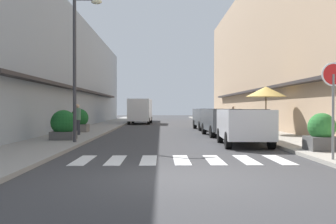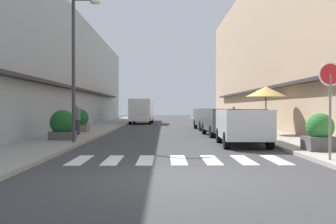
# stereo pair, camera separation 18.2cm
# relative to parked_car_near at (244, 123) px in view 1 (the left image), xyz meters

# --- Properties ---
(ground_plane) EXTENTS (108.86, 108.86, 0.00)m
(ground_plane) POSITION_rel_parked_car_near_xyz_m (-2.73, 12.57, -0.92)
(ground_plane) COLOR #38383A
(sidewalk_left) EXTENTS (2.76, 69.28, 0.12)m
(sidewalk_left) POSITION_rel_parked_car_near_xyz_m (-7.89, 12.57, -0.86)
(sidewalk_left) COLOR gray
(sidewalk_left) RESTS_ON ground_plane
(sidewalk_right) EXTENTS (2.76, 69.28, 0.12)m
(sidewalk_right) POSITION_rel_parked_car_near_xyz_m (2.43, 12.57, -0.86)
(sidewalk_right) COLOR #9E998E
(sidewalk_right) RESTS_ON ground_plane
(building_row_left) EXTENTS (5.50, 46.54, 8.38)m
(building_row_left) POSITION_rel_parked_car_near_xyz_m (-11.77, 14.04, 3.27)
(building_row_left) COLOR #939EA8
(building_row_left) RESTS_ON ground_plane
(building_row_right) EXTENTS (5.50, 46.54, 11.95)m
(building_row_right) POSITION_rel_parked_car_near_xyz_m (6.31, 14.04, 5.05)
(building_row_right) COLOR tan
(building_row_right) RESTS_ON ground_plane
(crosswalk) EXTENTS (6.15, 2.20, 0.01)m
(crosswalk) POSITION_rel_parked_car_near_xyz_m (-2.73, -4.33, -0.91)
(crosswalk) COLOR silver
(crosswalk) RESTS_ON ground_plane
(parked_car_near) EXTENTS (1.93, 4.09, 1.47)m
(parked_car_near) POSITION_rel_parked_car_near_xyz_m (0.00, 0.00, 0.00)
(parked_car_near) COLOR silver
(parked_car_near) RESTS_ON ground_plane
(parked_car_mid) EXTENTS (1.94, 4.35, 1.47)m
(parked_car_mid) POSITION_rel_parked_car_near_xyz_m (0.00, 5.53, 0.00)
(parked_car_mid) COLOR #4C5156
(parked_car_mid) RESTS_ON ground_plane
(parked_car_far) EXTENTS (1.97, 4.25, 1.47)m
(parked_car_far) POSITION_rel_parked_car_near_xyz_m (0.00, 11.63, 0.00)
(parked_car_far) COLOR #4C5156
(parked_car_far) RESTS_ON ground_plane
(delivery_van) EXTENTS (2.14, 5.46, 2.37)m
(delivery_van) POSITION_rel_parked_car_near_xyz_m (-5.31, 21.97, 0.48)
(delivery_van) COLOR silver
(delivery_van) RESTS_ON ground_plane
(round_street_sign) EXTENTS (0.65, 0.07, 2.63)m
(round_street_sign) POSITION_rel_parked_car_near_xyz_m (1.34, -5.17, 1.22)
(round_street_sign) COLOR slate
(round_street_sign) RESTS_ON sidewalk_right
(street_lamp) EXTENTS (1.19, 0.28, 5.99)m
(street_lamp) POSITION_rel_parked_car_near_xyz_m (-6.69, 0.45, 2.81)
(street_lamp) COLOR #38383D
(street_lamp) RESTS_ON sidewalk_left
(cafe_umbrella) EXTENTS (2.18, 2.18, 2.56)m
(cafe_umbrella) POSITION_rel_parked_car_near_xyz_m (2.33, 5.41, 1.47)
(cafe_umbrella) COLOR #262626
(cafe_umbrella) RESTS_ON sidewalk_right
(planter_corner) EXTENTS (0.97, 0.97, 1.23)m
(planter_corner) POSITION_rel_parked_car_near_xyz_m (1.99, -2.83, -0.22)
(planter_corner) COLOR #4C4C4C
(planter_corner) RESTS_ON sidewalk_right
(planter_midblock) EXTENTS (1.12, 1.12, 1.31)m
(planter_midblock) POSITION_rel_parked_car_near_xyz_m (-7.66, 1.79, -0.17)
(planter_midblock) COLOR #4C4C4C
(planter_midblock) RESTS_ON sidewalk_left
(planter_far) EXTENTS (1.07, 1.07, 1.35)m
(planter_far) POSITION_rel_parked_car_near_xyz_m (-8.14, 7.48, -0.15)
(planter_far) COLOR slate
(planter_far) RESTS_ON sidewalk_left
(pedestrian_walking_near) EXTENTS (0.34, 0.34, 1.61)m
(pedestrian_walking_near) POSITION_rel_parked_car_near_xyz_m (-7.68, 4.81, 0.04)
(pedestrian_walking_near) COLOR #282B33
(pedestrian_walking_near) RESTS_ON sidewalk_left
(pedestrian_walking_far) EXTENTS (0.34, 0.34, 1.54)m
(pedestrian_walking_far) POSITION_rel_parked_car_near_xyz_m (1.92, 12.84, 0.00)
(pedestrian_walking_far) COLOR #282B33
(pedestrian_walking_far) RESTS_ON sidewalk_right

